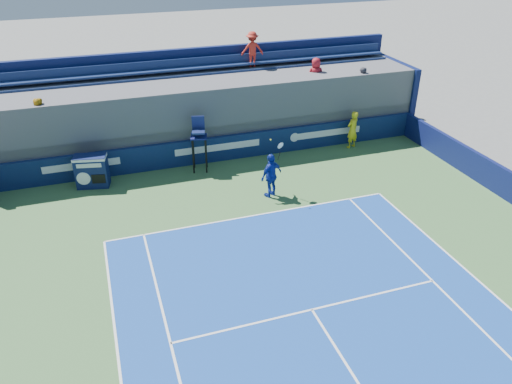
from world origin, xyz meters
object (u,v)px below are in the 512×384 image
object	(u,v)px
ball_person	(352,130)
umpire_chair	(199,139)
match_clock	(92,170)
tennis_player	(271,175)

from	to	relation	value
ball_person	umpire_chair	world-z (taller)	umpire_chair
ball_person	match_clock	distance (m)	12.25
ball_person	tennis_player	distance (m)	6.41
match_clock	ball_person	bearing A→B (deg)	0.88
tennis_player	match_clock	bearing A→B (deg)	154.87
match_clock	tennis_player	world-z (taller)	tennis_player
ball_person	match_clock	world-z (taller)	ball_person
ball_person	match_clock	xyz separation A→B (m)	(-12.25, -0.19, -0.19)
umpire_chair	tennis_player	bearing A→B (deg)	-56.15
tennis_player	umpire_chair	bearing A→B (deg)	123.85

